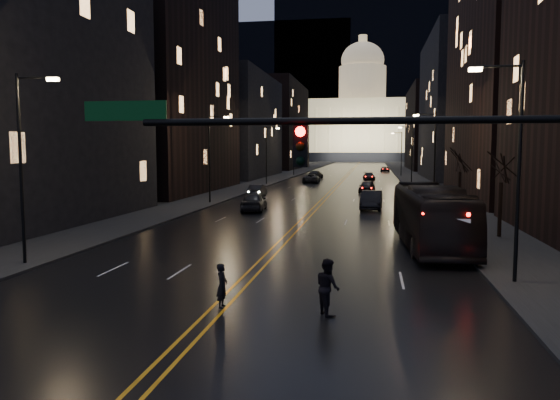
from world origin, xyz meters
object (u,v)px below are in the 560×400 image
at_px(bus, 431,217).
at_px(oncoming_car_b, 257,190).
at_px(oncoming_car_a, 254,202).
at_px(receding_car_a, 371,200).
at_px(pedestrian_a, 222,286).
at_px(pedestrian_b, 328,287).
at_px(traffic_signal, 403,168).

bearing_deg(bus, oncoming_car_b, 115.03).
height_order(oncoming_car_a, receding_car_a, receding_car_a).
distance_m(oncoming_car_a, pedestrian_a, 29.75).
distance_m(bus, receding_car_a, 19.36).
height_order(bus, receding_car_a, bus).
bearing_deg(pedestrian_b, oncoming_car_b, -14.64).
distance_m(traffic_signal, receding_car_a, 37.57).
distance_m(oncoming_car_a, receding_car_a, 10.80).
distance_m(oncoming_car_a, oncoming_car_b, 14.90).
relative_size(receding_car_a, pedestrian_a, 3.33).
xyz_separation_m(receding_car_a, pedestrian_a, (-5.07, -32.39, -0.08)).
bearing_deg(bus, pedestrian_b, -112.41).
xyz_separation_m(traffic_signal, bus, (2.59, 18.27, -3.35)).
height_order(receding_car_a, pedestrian_a, receding_car_a).
bearing_deg(bus, pedestrian_a, -125.42).
bearing_deg(oncoming_car_b, bus, 117.60).
bearing_deg(pedestrian_b, receding_car_a, -31.95).
distance_m(oncoming_car_b, pedestrian_b, 45.63).
bearing_deg(oncoming_car_a, oncoming_car_b, -83.85).
height_order(oncoming_car_b, receding_car_a, receding_car_a).
xyz_separation_m(bus, receding_car_a, (-3.33, 19.05, -0.89)).
height_order(traffic_signal, pedestrian_a, traffic_signal).
bearing_deg(oncoming_car_b, pedestrian_a, 99.71).
relative_size(oncoming_car_a, receding_car_a, 0.95).
xyz_separation_m(traffic_signal, pedestrian_b, (-2.11, 4.75, -4.15)).
bearing_deg(oncoming_car_b, traffic_signal, 105.16).
xyz_separation_m(receding_car_a, pedestrian_b, (-1.37, -32.57, 0.09)).
bearing_deg(oncoming_car_b, receding_car_a, 138.02).
height_order(bus, oncoming_car_b, bus).
height_order(oncoming_car_a, oncoming_car_b, oncoming_car_a).
xyz_separation_m(traffic_signal, oncoming_car_a, (-11.07, 34.21, -4.26)).
xyz_separation_m(bus, pedestrian_a, (-8.40, -13.34, -0.97)).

